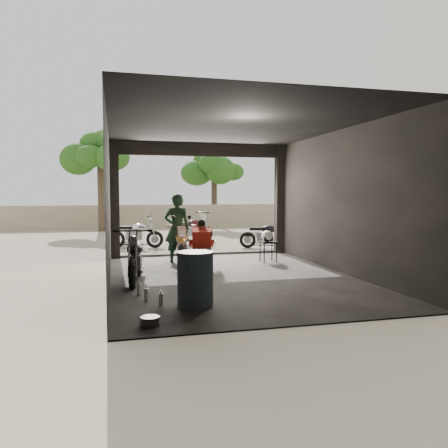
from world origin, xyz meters
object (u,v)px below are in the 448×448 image
left_bike (135,255)px  rider (177,228)px  outside_bike_a (135,232)px  main_bike (182,244)px  helmet (267,236)px  outside_bike_b (192,228)px  sign_post (290,193)px  outside_bike_c (266,233)px  oil_drum (195,280)px  mechanic (202,247)px  stool (268,244)px

left_bike → rider: (1.16, 2.29, 0.34)m
outside_bike_a → main_bike: bearing=-151.3°
main_bike → helmet: size_ratio=4.90×
outside_bike_b → sign_post: size_ratio=0.63×
outside_bike_c → rider: rider is taller
oil_drum → mechanic: bearing=77.0°
left_bike → mechanic: bearing=38.9°
outside_bike_a → helmet: size_ratio=4.94×
mechanic → helmet: size_ratio=3.56×
left_bike → sign_post: 6.28m
main_bike → outside_bike_a: 3.74m
helmet → stool: bearing=62.4°
mechanic → stool: mechanic is taller
main_bike → stool: size_ratio=2.87×
sign_post → stool: bearing=-150.3°
outside_bike_c → oil_drum: bearing=175.6°
outside_bike_a → rider: rider is taller
left_bike → outside_bike_b: size_ratio=0.98×
rider → stool: size_ratio=3.26×
left_bike → oil_drum: (0.82, -2.17, -0.12)m
outside_bike_b → mechanic: 5.50m
outside_bike_c → stool: 2.84m
helmet → outside_bike_a: bearing=143.0°
left_bike → stool: left_bike is taller
sign_post → mechanic: bearing=-164.4°
outside_bike_c → oil_drum: size_ratio=1.70×
outside_bike_b → stool: size_ratio=3.06×
oil_drum → outside_bike_c: bearing=62.1°
outside_bike_a → rider: size_ratio=0.89×
outside_bike_a → mechanic: (1.27, -4.72, 0.04)m
rider → stool: 2.39m
main_bike → stool: bearing=1.5°
left_bike → oil_drum: 2.32m
mechanic → outside_bike_a: bearing=115.1°
main_bike → outside_bike_c: (3.11, 2.44, -0.02)m
outside_bike_c → rider: 3.90m
main_bike → rider: 0.44m
left_bike → helmet: (3.41, 1.75, 0.14)m
rider → stool: (2.30, -0.49, -0.42)m
mechanic → sign_post: size_ratio=0.43×
helmet → oil_drum: bearing=-109.3°
rider → oil_drum: 4.50m
mechanic → outside_bike_c: bearing=61.7°
outside_bike_c → rider: bearing=148.2°
rider → helmet: rider is taller
outside_bike_c → sign_post: (0.52, -0.73, 1.29)m
mechanic → left_bike: bearing=-138.4°
left_bike → outside_bike_c: left_bike is taller
rider → oil_drum: size_ratio=2.03×
outside_bike_b → stool: 4.76m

